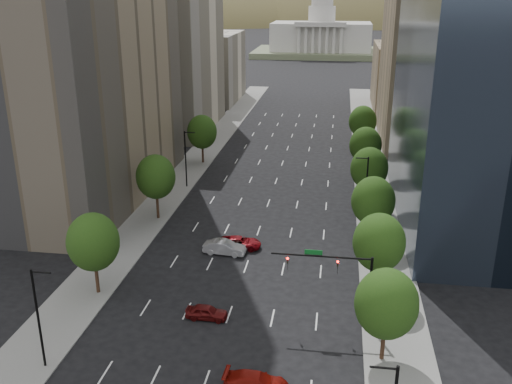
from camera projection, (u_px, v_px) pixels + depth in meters
The scene contains 25 objects.
sidewalk_left at pixel (165, 197), 84.11m from camera, with size 6.00×200.00×0.15m, color slate.
sidewalk_right at pixel (377, 208), 79.87m from camera, with size 6.00×200.00×0.15m, color slate.
midrise_cream_left at pixel (177, 47), 119.46m from camera, with size 14.00×30.00×35.00m, color beige.
filler_left at pixel (212, 67), 153.05m from camera, with size 14.00×26.00×18.00m, color beige.
parking_tan_right at pixel (421, 66), 110.68m from camera, with size 14.00×30.00×30.00m, color #8C7759.
filler_right at pixel (402, 77), 143.76m from camera, with size 14.00×26.00×16.00m, color #8C7759.
tree_right_0 at pixel (386, 304), 45.71m from camera, with size 5.20×5.20×8.39m.
tree_right_1 at pixel (379, 243), 55.82m from camera, with size 5.20×5.20×8.75m.
tree_right_2 at pixel (373, 201), 67.03m from camera, with size 5.20×5.20×8.61m.
tree_right_3 at pixel (369, 169), 78.09m from camera, with size 5.20×5.20×8.89m.
tree_right_4 at pixel (366, 145), 91.26m from camera, with size 5.20×5.20×8.46m.
tree_right_5 at pixel (363, 122), 106.04m from camera, with size 5.20×5.20×8.75m.
tree_left_0 at pixel (93, 242), 55.93m from camera, with size 5.20×5.20×8.75m.
tree_left_1 at pixel (156, 177), 74.46m from camera, with size 5.20×5.20×8.97m.
tree_left_2 at pixel (202, 132), 98.74m from camera, with size 5.20×5.20×8.68m.
streetlight_rn at pixel (366, 187), 73.88m from camera, with size 1.70×0.20×9.00m.
streetlight_ls at pixel (39, 316), 45.01m from camera, with size 1.70×0.20×9.00m.
streetlight_ln at pixel (186, 157), 86.85m from camera, with size 1.70×0.20×9.00m.
traffic_signal at pixel (343, 274), 50.91m from camera, with size 9.12×0.40×7.38m.
capitol at pixel (321, 36), 255.52m from camera, with size 60.00×40.00×35.20m.
foothills at pixel (365, 55), 591.79m from camera, with size 720.00×413.00×263.00m.
car_red_near at pixel (257, 383), 43.64m from camera, with size 2.10×5.16×1.50m, color maroon.
car_maroon at pixel (207, 312), 53.25m from camera, with size 1.60×3.97×1.35m, color #520D0D.
car_silver at pixel (225, 247), 66.15m from camera, with size 1.74×4.99×1.64m, color #AAABB0.
car_red_far at pixel (240, 243), 67.68m from camera, with size 2.34×5.08×1.41m, color maroon.
Camera 1 is at (9.37, -16.00, 29.49)m, focal length 39.72 mm.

